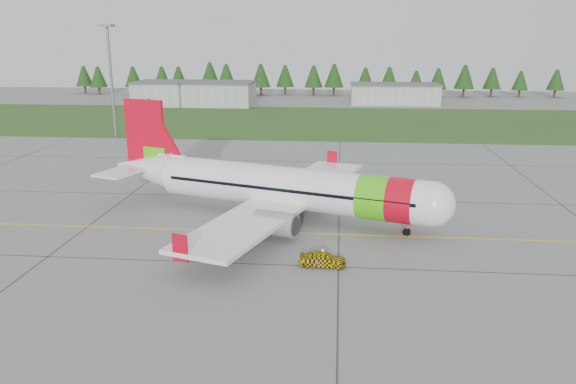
# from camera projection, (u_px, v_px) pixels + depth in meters

# --- Properties ---
(ground) EXTENTS (320.00, 320.00, 0.00)m
(ground) POSITION_uv_depth(u_px,v_px,m) (219.00, 263.00, 47.04)
(ground) COLOR gray
(ground) RESTS_ON ground
(aircraft) EXTENTS (37.12, 35.18, 11.62)m
(aircraft) POSITION_uv_depth(u_px,v_px,m) (282.00, 187.00, 57.64)
(aircraft) COLOR white
(aircraft) RESTS_ON ground
(follow_me_car) EXTENTS (1.40, 1.62, 3.87)m
(follow_me_car) POSITION_uv_depth(u_px,v_px,m) (323.00, 244.00, 45.85)
(follow_me_car) COLOR yellow
(follow_me_car) RESTS_ON ground
(service_van) EXTENTS (1.86, 1.79, 4.41)m
(service_van) POSITION_uv_depth(u_px,v_px,m) (156.00, 127.00, 103.66)
(service_van) COLOR white
(service_van) RESTS_ON ground
(grass_strip) EXTENTS (320.00, 50.00, 0.03)m
(grass_strip) POSITION_uv_depth(u_px,v_px,m) (295.00, 121.00, 125.71)
(grass_strip) COLOR #30561E
(grass_strip) RESTS_ON ground
(taxi_guideline) EXTENTS (120.00, 0.25, 0.02)m
(taxi_guideline) POSITION_uv_depth(u_px,v_px,m) (236.00, 231.00, 54.71)
(taxi_guideline) COLOR gold
(taxi_guideline) RESTS_ON ground
(hangar_west) EXTENTS (32.00, 14.00, 6.00)m
(hangar_west) POSITION_uv_depth(u_px,v_px,m) (195.00, 94.00, 154.40)
(hangar_west) COLOR #A8A8A3
(hangar_west) RESTS_ON ground
(hangar_east) EXTENTS (24.00, 12.00, 5.20)m
(hangar_east) POSITION_uv_depth(u_px,v_px,m) (394.00, 94.00, 157.35)
(hangar_east) COLOR #A8A8A3
(hangar_east) RESTS_ON ground
(floodlight_mast) EXTENTS (0.50, 0.50, 20.00)m
(floodlight_mast) POSITION_uv_depth(u_px,v_px,m) (112.00, 83.00, 102.81)
(floodlight_mast) COLOR slate
(floodlight_mast) RESTS_ON ground
(treeline) EXTENTS (160.00, 8.00, 10.00)m
(treeline) POSITION_uv_depth(u_px,v_px,m) (309.00, 80.00, 178.09)
(treeline) COLOR #1C3F14
(treeline) RESTS_ON ground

